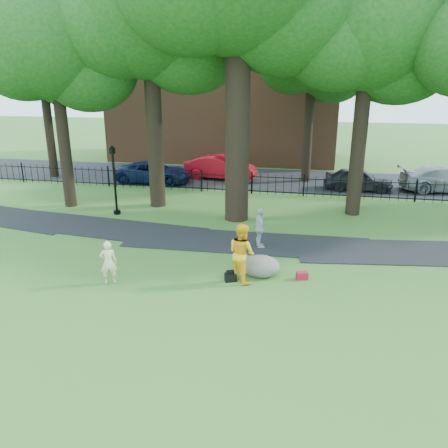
% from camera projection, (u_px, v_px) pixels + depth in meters
% --- Properties ---
extents(ground, '(120.00, 120.00, 0.00)m').
position_uv_depth(ground, '(199.00, 282.00, 14.44)').
color(ground, '#396A25').
rests_on(ground, ground).
extents(footpath, '(36.07, 3.85, 0.03)m').
position_uv_depth(footpath, '(247.00, 243.00, 17.88)').
color(footpath, black).
rests_on(footpath, ground).
extents(street, '(80.00, 7.00, 0.02)m').
position_uv_depth(street, '(260.00, 179.00, 29.32)').
color(street, black).
rests_on(street, ground).
extents(iron_fence, '(44.00, 0.04, 1.20)m').
position_uv_depth(iron_fence, '(252.00, 184.00, 25.41)').
color(iron_fence, black).
rests_on(iron_fence, ground).
extents(brick_building, '(18.00, 8.00, 12.00)m').
position_uv_depth(brick_building, '(225.00, 84.00, 35.63)').
color(brick_building, brown).
rests_on(brick_building, ground).
extents(tree_row, '(26.82, 7.96, 12.42)m').
position_uv_depth(tree_row, '(255.00, 38.00, 19.59)').
color(tree_row, black).
rests_on(tree_row, ground).
extents(woman, '(0.63, 0.54, 1.47)m').
position_uv_depth(woman, '(108.00, 262.00, 14.12)').
color(woman, beige).
rests_on(woman, ground).
extents(man, '(1.23, 1.20, 1.99)m').
position_uv_depth(man, '(242.00, 253.00, 14.22)').
color(man, '#FFB315').
rests_on(man, ground).
extents(pedestrian, '(0.68, 1.03, 1.62)m').
position_uv_depth(pedestrian, '(260.00, 228.00, 17.13)').
color(pedestrian, '#B3B3B8').
rests_on(pedestrian, ground).
extents(boulder, '(1.54, 1.34, 0.76)m').
position_uv_depth(boulder, '(261.00, 265.00, 14.83)').
color(boulder, '#5D594E').
rests_on(boulder, ground).
extents(lamppost, '(0.34, 0.34, 3.41)m').
position_uv_depth(lamppost, '(115.00, 181.00, 21.21)').
color(lamppost, black).
rests_on(lamppost, ground).
extents(backpack, '(0.44, 0.37, 0.28)m').
position_uv_depth(backpack, '(231.00, 277.00, 14.44)').
color(backpack, black).
rests_on(backpack, ground).
extents(red_bag, '(0.43, 0.35, 0.25)m').
position_uv_depth(red_bag, '(302.00, 276.00, 14.59)').
color(red_bag, maroon).
rests_on(red_bag, ground).
extents(red_sedan, '(4.94, 2.33, 1.56)m').
position_uv_depth(red_sedan, '(220.00, 168.00, 29.11)').
color(red_sedan, red).
rests_on(red_sedan, ground).
extents(navy_van, '(4.86, 2.30, 1.34)m').
position_uv_depth(navy_van, '(153.00, 172.00, 28.15)').
color(navy_van, '#0D1B43').
rests_on(navy_van, ground).
extents(grey_car, '(4.01, 1.69, 1.36)m').
position_uv_depth(grey_car, '(358.00, 179.00, 26.17)').
color(grey_car, black).
rests_on(grey_car, ground).
extents(silver_car, '(5.33, 2.73, 1.48)m').
position_uv_depth(silver_car, '(444.00, 179.00, 25.84)').
color(silver_car, gray).
rests_on(silver_car, ground).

